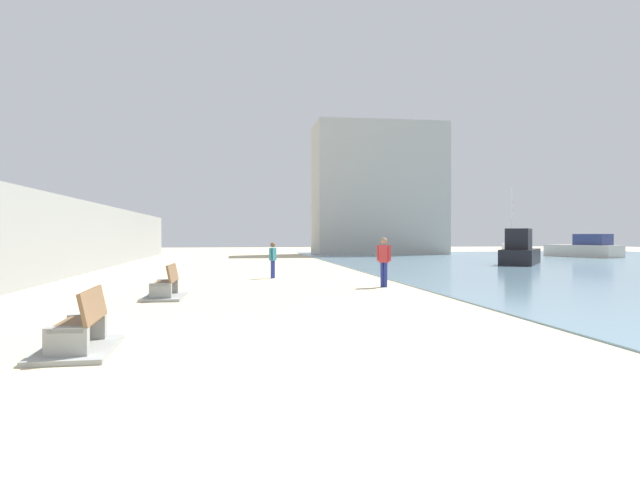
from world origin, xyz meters
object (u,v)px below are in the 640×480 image
at_px(boat_far_left, 520,252).
at_px(boat_outer, 512,246).
at_px(person_walking, 273,258).
at_px(bench_near, 79,337).
at_px(bench_far, 165,290).
at_px(boat_far_right, 585,248).
at_px(person_standing, 384,258).

distance_m(boat_far_left, boat_outer, 19.56).
bearing_deg(person_walking, boat_far_left, 28.92).
distance_m(bench_near, boat_outer, 49.67).
relative_size(bench_far, boat_far_right, 0.34).
bearing_deg(bench_near, boat_outer, 55.85).
bearing_deg(bench_near, bench_far, 86.84).
relative_size(bench_near, boat_far_left, 0.40).
relative_size(bench_far, boat_far_left, 0.40).
height_order(bench_far, person_standing, person_standing).
distance_m(bench_near, person_standing, 12.69).
height_order(bench_near, bench_far, same).
bearing_deg(bench_far, bench_near, -93.16).
xyz_separation_m(bench_near, boat_outer, (27.88, 41.11, 0.53)).
distance_m(bench_near, boat_far_right, 45.52).
distance_m(bench_near, person_walking, 15.42).
distance_m(bench_far, boat_outer, 43.28).
bearing_deg(boat_far_left, bench_near, -129.72).
height_order(bench_near, boat_far_left, boat_far_left).
relative_size(person_walking, boat_far_left, 0.28).
height_order(bench_far, boat_outer, boat_outer).
bearing_deg(boat_far_left, boat_outer, 64.57).
xyz_separation_m(boat_far_right, boat_outer, (-2.59, 7.29, 0.04)).
xyz_separation_m(bench_far, person_walking, (3.56, 7.23, 0.63)).
bearing_deg(person_standing, bench_near, -126.55).
height_order(bench_far, boat_far_left, boat_far_left).
relative_size(bench_near, boat_outer, 0.33).
height_order(person_walking, boat_outer, boat_outer).
bearing_deg(bench_far, boat_outer, 50.62).
bearing_deg(boat_far_left, bench_far, -140.36).
xyz_separation_m(bench_near, person_walking, (3.98, 14.88, 0.63)).
height_order(person_walking, boat_far_right, boat_far_right).
bearing_deg(person_walking, bench_far, -116.23).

